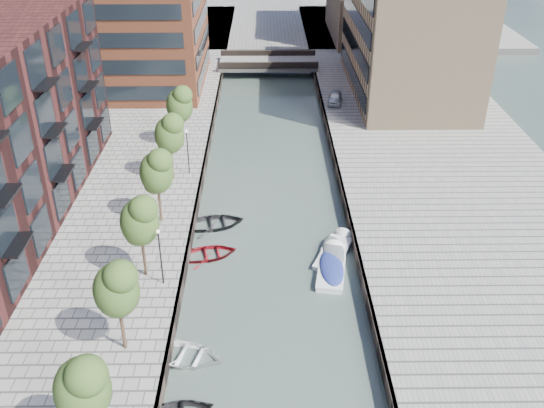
{
  "coord_description": "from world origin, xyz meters",
  "views": [
    {
      "loc": [
        -0.46,
        -8.0,
        25.2
      ],
      "look_at": [
        0.0,
        30.01,
        3.5
      ],
      "focal_mm": 40.0,
      "sensor_mm": 36.0,
      "label": 1
    }
  ],
  "objects_px": {
    "sloop_3": "(185,359)",
    "tree_6": "(179,103)",
    "tree_5": "(169,133)",
    "motorboat_4": "(335,251)",
    "car": "(335,98)",
    "tree_3": "(139,219)",
    "motorboat_3": "(332,266)",
    "tree_4": "(156,170)",
    "sloop_4": "(215,226)",
    "tree_1": "(82,386)",
    "tree_2": "(116,287)",
    "sloop_2": "(209,256)",
    "bridge": "(268,63)"
  },
  "relations": [
    {
      "from": "bridge",
      "to": "tree_3",
      "type": "height_order",
      "value": "tree_3"
    },
    {
      "from": "bridge",
      "to": "tree_1",
      "type": "bearing_deg",
      "value": -97.93
    },
    {
      "from": "bridge",
      "to": "tree_1",
      "type": "xyz_separation_m",
      "value": [
        -8.5,
        -61.0,
        3.92
      ]
    },
    {
      "from": "tree_2",
      "to": "tree_5",
      "type": "height_order",
      "value": "same"
    },
    {
      "from": "tree_3",
      "to": "car",
      "type": "xyz_separation_m",
      "value": [
        16.0,
        32.62,
        -3.68
      ]
    },
    {
      "from": "sloop_2",
      "to": "motorboat_4",
      "type": "xyz_separation_m",
      "value": [
        9.23,
        0.3,
        0.2
      ]
    },
    {
      "from": "tree_5",
      "to": "motorboat_4",
      "type": "distance_m",
      "value": 17.38
    },
    {
      "from": "tree_6",
      "to": "tree_3",
      "type": "bearing_deg",
      "value": -90.0
    },
    {
      "from": "tree_2",
      "to": "car",
      "type": "xyz_separation_m",
      "value": [
        16.0,
        39.62,
        -3.68
      ]
    },
    {
      "from": "tree_6",
      "to": "car",
      "type": "distance_m",
      "value": 20.11
    },
    {
      "from": "bridge",
      "to": "sloop_2",
      "type": "relative_size",
      "value": 3.13
    },
    {
      "from": "sloop_2",
      "to": "sloop_4",
      "type": "relative_size",
      "value": 0.87
    },
    {
      "from": "tree_2",
      "to": "motorboat_3",
      "type": "relative_size",
      "value": 1.09
    },
    {
      "from": "tree_6",
      "to": "motorboat_3",
      "type": "height_order",
      "value": "tree_6"
    },
    {
      "from": "motorboat_4",
      "to": "tree_2",
      "type": "bearing_deg",
      "value": -140.53
    },
    {
      "from": "tree_2",
      "to": "sloop_2",
      "type": "relative_size",
      "value": 1.43
    },
    {
      "from": "tree_6",
      "to": "motorboat_3",
      "type": "xyz_separation_m",
      "value": [
        12.69,
        -19.17,
        -5.09
      ]
    },
    {
      "from": "sloop_2",
      "to": "sloop_4",
      "type": "bearing_deg",
      "value": -16.72
    },
    {
      "from": "tree_3",
      "to": "motorboat_3",
      "type": "relative_size",
      "value": 1.09
    },
    {
      "from": "tree_2",
      "to": "tree_4",
      "type": "bearing_deg",
      "value": 90.0
    },
    {
      "from": "sloop_3",
      "to": "sloop_2",
      "type": "bearing_deg",
      "value": 11.02
    },
    {
      "from": "bridge",
      "to": "tree_4",
      "type": "bearing_deg",
      "value": -102.0
    },
    {
      "from": "tree_2",
      "to": "motorboat_4",
      "type": "relative_size",
      "value": 1.14
    },
    {
      "from": "sloop_2",
      "to": "tree_5",
      "type": "bearing_deg",
      "value": 5.12
    },
    {
      "from": "bridge",
      "to": "tree_4",
      "type": "relative_size",
      "value": 2.18
    },
    {
      "from": "tree_4",
      "to": "motorboat_4",
      "type": "xyz_separation_m",
      "value": [
        13.13,
        -3.19,
        -5.11
      ]
    },
    {
      "from": "sloop_2",
      "to": "motorboat_4",
      "type": "height_order",
      "value": "motorboat_4"
    },
    {
      "from": "sloop_4",
      "to": "tree_1",
      "type": "bearing_deg",
      "value": 156.38
    },
    {
      "from": "tree_4",
      "to": "tree_6",
      "type": "relative_size",
      "value": 1.0
    },
    {
      "from": "tree_5",
      "to": "car",
      "type": "relative_size",
      "value": 1.6
    },
    {
      "from": "sloop_3",
      "to": "tree_6",
      "type": "bearing_deg",
      "value": 20.93
    },
    {
      "from": "tree_3",
      "to": "motorboat_3",
      "type": "height_order",
      "value": "tree_3"
    },
    {
      "from": "tree_1",
      "to": "motorboat_3",
      "type": "bearing_deg",
      "value": 51.29
    },
    {
      "from": "bridge",
      "to": "sloop_3",
      "type": "height_order",
      "value": "bridge"
    },
    {
      "from": "bridge",
      "to": "car",
      "type": "xyz_separation_m",
      "value": [
        7.5,
        -14.38,
        0.24
      ]
    },
    {
      "from": "tree_3",
      "to": "sloop_4",
      "type": "bearing_deg",
      "value": 62.52
    },
    {
      "from": "tree_4",
      "to": "car",
      "type": "bearing_deg",
      "value": 58.02
    },
    {
      "from": "tree_4",
      "to": "sloop_2",
      "type": "relative_size",
      "value": 1.43
    },
    {
      "from": "sloop_2",
      "to": "motorboat_3",
      "type": "xyz_separation_m",
      "value": [
        8.79,
        -1.68,
        0.21
      ]
    },
    {
      "from": "tree_3",
      "to": "car",
      "type": "height_order",
      "value": "tree_3"
    },
    {
      "from": "tree_2",
      "to": "sloop_3",
      "type": "height_order",
      "value": "tree_2"
    },
    {
      "from": "tree_5",
      "to": "sloop_3",
      "type": "xyz_separation_m",
      "value": [
        3.33,
        -20.95,
        -5.31
      ]
    },
    {
      "from": "bridge",
      "to": "tree_6",
      "type": "relative_size",
      "value": 2.18
    },
    {
      "from": "tree_4",
      "to": "sloop_3",
      "type": "height_order",
      "value": "tree_4"
    },
    {
      "from": "tree_1",
      "to": "tree_5",
      "type": "height_order",
      "value": "same"
    },
    {
      "from": "tree_2",
      "to": "sloop_4",
      "type": "bearing_deg",
      "value": 74.76
    },
    {
      "from": "sloop_4",
      "to": "tree_6",
      "type": "bearing_deg",
      "value": 3.59
    },
    {
      "from": "tree_6",
      "to": "sloop_2",
      "type": "bearing_deg",
      "value": -77.43
    },
    {
      "from": "tree_1",
      "to": "sloop_4",
      "type": "bearing_deg",
      "value": 79.54
    },
    {
      "from": "tree_3",
      "to": "motorboat_3",
      "type": "bearing_deg",
      "value": 8.21
    }
  ]
}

